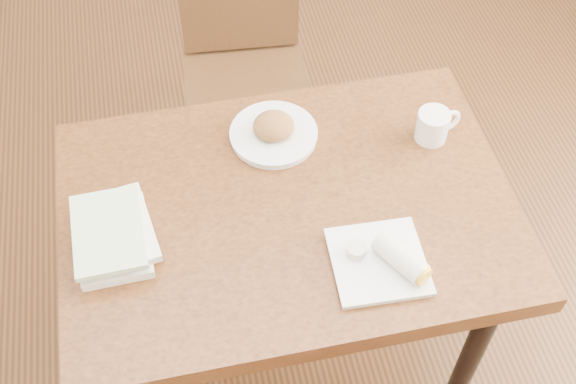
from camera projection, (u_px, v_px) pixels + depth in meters
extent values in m
cube|color=#472814|center=(288.00, 342.00, 2.40)|extent=(4.00, 5.00, 0.01)
cube|color=brown|center=(288.00, 211.00, 1.83)|extent=(1.13, 0.80, 0.06)
cylinder|color=black|center=(474.00, 348.00, 2.00)|extent=(0.06, 0.06, 0.69)
cylinder|color=black|center=(122.00, 233.00, 2.24)|extent=(0.06, 0.06, 0.69)
cylinder|color=black|center=(408.00, 185.00, 2.36)|extent=(0.06, 0.06, 0.69)
cylinder|color=#432913|center=(292.00, 99.00, 2.78)|extent=(0.04, 0.04, 0.45)
cylinder|color=#432913|center=(199.00, 108.00, 2.75)|extent=(0.04, 0.04, 0.45)
cylinder|color=#432913|center=(305.00, 170.00, 2.56)|extent=(0.04, 0.04, 0.45)
cylinder|color=#432913|center=(204.00, 180.00, 2.53)|extent=(0.04, 0.04, 0.45)
cube|color=#432913|center=(247.00, 89.00, 2.46)|extent=(0.45, 0.45, 0.04)
cylinder|color=white|center=(274.00, 135.00, 1.94)|extent=(0.23, 0.23, 0.01)
cylinder|color=white|center=(274.00, 133.00, 1.93)|extent=(0.24, 0.24, 0.01)
ellipsoid|color=#B27538|center=(273.00, 126.00, 1.91)|extent=(0.13, 0.12, 0.06)
cylinder|color=white|center=(432.00, 126.00, 1.91)|extent=(0.09, 0.09, 0.09)
torus|color=white|center=(449.00, 121.00, 1.93)|extent=(0.07, 0.03, 0.07)
cylinder|color=tan|center=(435.00, 115.00, 1.88)|extent=(0.08, 0.08, 0.01)
cylinder|color=#F2E5CC|center=(435.00, 115.00, 1.88)|extent=(0.05, 0.05, 0.00)
cube|color=white|center=(378.00, 263.00, 1.69)|extent=(0.22, 0.22, 0.01)
cube|color=white|center=(378.00, 261.00, 1.68)|extent=(0.23, 0.23, 0.01)
cylinder|color=white|center=(400.00, 257.00, 1.65)|extent=(0.12, 0.14, 0.06)
cylinder|color=yellow|center=(422.00, 276.00, 1.62)|extent=(0.05, 0.04, 0.05)
cylinder|color=silver|center=(356.00, 250.00, 1.68)|extent=(0.05, 0.05, 0.03)
cylinder|color=red|center=(356.00, 248.00, 1.68)|extent=(0.04, 0.04, 0.01)
cube|color=white|center=(114.00, 240.00, 1.72)|extent=(0.17, 0.25, 0.03)
cube|color=silver|center=(117.00, 230.00, 1.71)|extent=(0.20, 0.26, 0.02)
cube|color=#8FBD7E|center=(108.00, 231.00, 1.69)|extent=(0.17, 0.24, 0.02)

